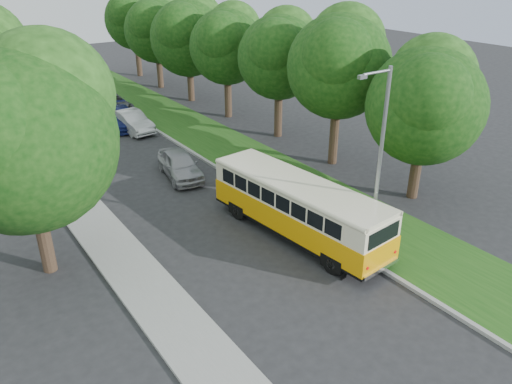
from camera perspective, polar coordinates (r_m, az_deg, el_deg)
ground at (r=21.56m, az=0.01°, el=-7.34°), size 120.00×120.00×0.00m
curb at (r=26.92m, az=0.19°, el=-0.07°), size 0.20×70.00×0.15m
grass_verge at (r=28.21m, az=4.10°, el=1.09°), size 4.50×70.00×0.13m
sidewalk at (r=23.68m, az=-16.75°, el=-5.14°), size 2.20×70.00×0.12m
treeline at (r=35.98m, az=-12.88°, el=15.68°), size 24.27×41.91×9.46m
lamppost_near at (r=20.47m, az=13.83°, el=3.76°), size 1.71×0.16×8.00m
lamppost_far at (r=32.27m, az=-24.15°, el=9.72°), size 1.71×0.16×7.50m
warning_sign at (r=29.22m, az=-21.20°, el=3.74°), size 0.56×0.10×2.50m
vintage_bus at (r=22.44m, az=4.80°, el=-1.95°), size 3.30×9.52×2.77m
car_silver at (r=29.08m, az=-8.69°, el=3.11°), size 2.52×4.70×1.52m
car_white at (r=37.64m, az=-14.01°, el=7.84°), size 1.95×4.64×1.49m
car_blue at (r=38.90m, az=-15.12°, el=8.24°), size 2.73×5.22×1.44m
car_grey at (r=42.67m, az=-16.16°, el=9.63°), size 2.51×5.31×1.47m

